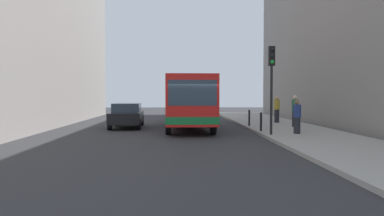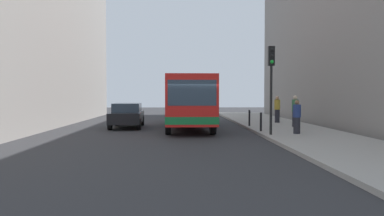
% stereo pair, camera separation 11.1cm
% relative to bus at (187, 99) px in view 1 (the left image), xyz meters
% --- Properties ---
extents(ground_plane, '(80.00, 80.00, 0.00)m').
position_rel_bus_xyz_m(ground_plane, '(0.20, -4.47, -1.73)').
color(ground_plane, '#2D2D30').
extents(sidewalk, '(4.40, 40.00, 0.15)m').
position_rel_bus_xyz_m(sidewalk, '(5.60, -4.47, -1.65)').
color(sidewalk, '#9E9991').
rests_on(sidewalk, ground).
extents(building_right, '(7.00, 32.00, 14.44)m').
position_rel_bus_xyz_m(building_right, '(11.70, -0.47, 5.49)').
color(building_right, gray).
rests_on(building_right, ground).
extents(bus, '(2.68, 11.05, 3.00)m').
position_rel_bus_xyz_m(bus, '(0.00, 0.00, 0.00)').
color(bus, red).
rests_on(bus, ground).
extents(car_beside_bus, '(1.98, 4.46, 1.48)m').
position_rel_bus_xyz_m(car_beside_bus, '(-3.68, 0.12, -0.94)').
color(car_beside_bus, black).
rests_on(car_beside_bus, ground).
extents(traffic_light, '(0.28, 0.33, 4.10)m').
position_rel_bus_xyz_m(traffic_light, '(3.75, -5.63, 1.28)').
color(traffic_light, black).
rests_on(traffic_light, sidewalk).
extents(bollard_near, '(0.11, 0.11, 0.95)m').
position_rel_bus_xyz_m(bollard_near, '(3.65, -3.93, -1.10)').
color(bollard_near, black).
rests_on(bollard_near, sidewalk).
extents(bollard_mid, '(0.11, 0.11, 0.95)m').
position_rel_bus_xyz_m(bollard_mid, '(3.65, -0.77, -1.10)').
color(bollard_mid, black).
rests_on(bollard_mid, sidewalk).
extents(pedestrian_near_signal, '(0.38, 0.38, 1.60)m').
position_rel_bus_xyz_m(pedestrian_near_signal, '(5.08, -5.26, -0.78)').
color(pedestrian_near_signal, '#26262D').
rests_on(pedestrian_near_signal, sidewalk).
extents(pedestrian_mid_sidewalk, '(0.38, 0.38, 1.81)m').
position_rel_bus_xyz_m(pedestrian_mid_sidewalk, '(6.20, -1.35, -0.67)').
color(pedestrian_mid_sidewalk, '#26262D').
rests_on(pedestrian_mid_sidewalk, sidewalk).
extents(pedestrian_far_sidewalk, '(0.38, 0.38, 1.77)m').
position_rel_bus_xyz_m(pedestrian_far_sidewalk, '(5.99, 1.85, -0.69)').
color(pedestrian_far_sidewalk, '#26262D').
rests_on(pedestrian_far_sidewalk, sidewalk).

